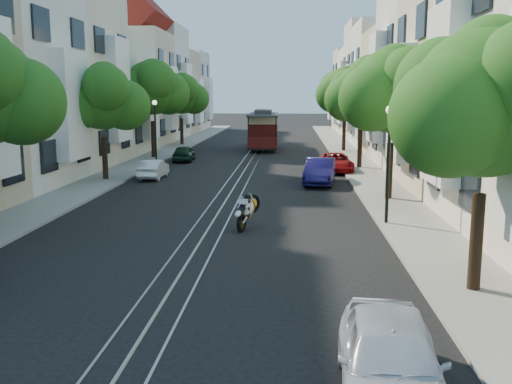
% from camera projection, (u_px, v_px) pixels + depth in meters
% --- Properties ---
extents(ground, '(200.00, 200.00, 0.00)m').
position_uv_depth(ground, '(254.00, 155.00, 44.42)').
color(ground, black).
rests_on(ground, ground).
extents(sidewalk_east, '(2.50, 80.00, 0.12)m').
position_uv_depth(sidewalk_east, '(348.00, 155.00, 43.97)').
color(sidewalk_east, gray).
rests_on(sidewalk_east, ground).
extents(sidewalk_west, '(2.50, 80.00, 0.12)m').
position_uv_depth(sidewalk_west, '(162.00, 154.00, 44.84)').
color(sidewalk_west, gray).
rests_on(sidewalk_west, ground).
extents(rail_left, '(0.06, 80.00, 0.02)m').
position_uv_depth(rail_left, '(247.00, 155.00, 44.45)').
color(rail_left, gray).
rests_on(rail_left, ground).
extents(rail_slot, '(0.06, 80.00, 0.02)m').
position_uv_depth(rail_slot, '(254.00, 155.00, 44.41)').
color(rail_slot, gray).
rests_on(rail_slot, ground).
extents(rail_right, '(0.06, 80.00, 0.02)m').
position_uv_depth(rail_right, '(261.00, 155.00, 44.38)').
color(rail_right, gray).
rests_on(rail_right, ground).
extents(lane_line, '(0.08, 80.00, 0.01)m').
position_uv_depth(lane_line, '(254.00, 155.00, 44.42)').
color(lane_line, tan).
rests_on(lane_line, ground).
extents(townhouses_east, '(7.75, 72.00, 12.00)m').
position_uv_depth(townhouses_east, '(412.00, 87.00, 42.74)').
color(townhouses_east, beige).
rests_on(townhouses_east, ground).
extents(townhouses_west, '(7.75, 72.00, 11.76)m').
position_uv_depth(townhouses_west, '(101.00, 89.00, 44.19)').
color(townhouses_west, silver).
rests_on(townhouses_west, ground).
extents(tree_e_a, '(4.72, 3.87, 6.27)m').
position_uv_depth(tree_e_a, '(488.00, 106.00, 12.71)').
color(tree_e_a, black).
rests_on(tree_e_a, ground).
extents(tree_e_b, '(4.93, 4.08, 6.68)m').
position_uv_depth(tree_e_b, '(394.00, 92.00, 24.46)').
color(tree_e_b, black).
rests_on(tree_e_b, ground).
extents(tree_e_c, '(4.84, 3.99, 6.52)m').
position_uv_depth(tree_e_c, '(362.00, 95.00, 35.31)').
color(tree_e_c, black).
rests_on(tree_e_c, ground).
extents(tree_e_d, '(5.01, 4.16, 6.85)m').
position_uv_depth(tree_e_d, '(346.00, 92.00, 46.09)').
color(tree_e_d, black).
rests_on(tree_e_d, ground).
extents(tree_w_b, '(4.72, 3.87, 6.27)m').
position_uv_depth(tree_w_b, '(103.00, 99.00, 30.31)').
color(tree_w_b, black).
rests_on(tree_w_b, ground).
extents(tree_w_c, '(5.13, 4.28, 7.09)m').
position_uv_depth(tree_w_c, '(152.00, 89.00, 41.02)').
color(tree_w_c, black).
rests_on(tree_w_c, ground).
extents(tree_w_d, '(4.84, 3.99, 6.52)m').
position_uv_depth(tree_w_d, '(182.00, 95.00, 51.92)').
color(tree_w_d, black).
rests_on(tree_w_d, ground).
extents(lamp_east, '(0.32, 0.32, 4.16)m').
position_uv_depth(lamp_east, '(389.00, 147.00, 19.95)').
color(lamp_east, black).
rests_on(lamp_east, ground).
extents(lamp_west, '(0.32, 0.32, 4.16)m').
position_uv_depth(lamp_west, '(155.00, 122.00, 38.41)').
color(lamp_west, black).
rests_on(lamp_west, ground).
extents(sportbike_rider, '(0.76, 1.82, 1.30)m').
position_uv_depth(sportbike_rider, '(247.00, 209.00, 19.93)').
color(sportbike_rider, black).
rests_on(sportbike_rider, ground).
extents(cable_car, '(2.68, 8.08, 3.09)m').
position_uv_depth(cable_car, '(263.00, 128.00, 48.74)').
color(cable_car, black).
rests_on(cable_car, ground).
extents(parked_car_e_near, '(1.90, 4.06, 1.34)m').
position_uv_depth(parked_car_e_near, '(390.00, 360.00, 8.62)').
color(parked_car_e_near, '#B8BBC5').
rests_on(parked_car_e_near, ground).
extents(parked_car_e_mid, '(1.94, 4.25, 1.35)m').
position_uv_depth(parked_car_e_mid, '(320.00, 171.00, 29.83)').
color(parked_car_e_mid, '#120D45').
rests_on(parked_car_e_mid, ground).
extents(parked_car_e_far, '(2.02, 4.16, 1.14)m').
position_uv_depth(parked_car_e_far, '(336.00, 162.00, 34.69)').
color(parked_car_e_far, maroon).
rests_on(parked_car_e_far, ground).
extents(parked_car_w_mid, '(1.14, 3.25, 1.07)m').
position_uv_depth(parked_car_w_mid, '(153.00, 169.00, 31.98)').
color(parked_car_w_mid, silver).
rests_on(parked_car_w_mid, ground).
extents(parked_car_w_far, '(1.50, 3.38, 1.13)m').
position_uv_depth(parked_car_w_far, '(184.00, 153.00, 40.14)').
color(parked_car_w_far, black).
rests_on(parked_car_w_far, ground).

